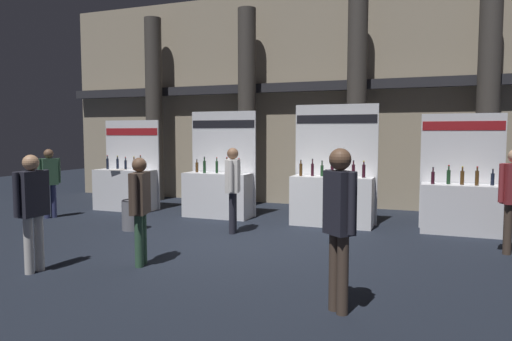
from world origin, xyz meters
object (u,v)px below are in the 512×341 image
Objects in this scene: visitor_5 at (140,203)px; exhibitor_booth_0 at (126,186)px; visitor_0 at (32,203)px; visitor_3 at (339,217)px; exhibitor_booth_2 at (332,195)px; trash_bin at (132,215)px; visitor_1 at (49,178)px; visitor_2 at (233,182)px; exhibitor_booth_1 at (218,190)px; exhibitor_booth_3 at (461,203)px.

exhibitor_booth_0 is at bearing 21.67° from visitor_5.
visitor_0 is 4.23m from visitor_3.
trash_bin is at bearing -152.56° from exhibitor_booth_2.
visitor_2 is at bearing -61.85° from visitor_1.
exhibitor_booth_1 reaches higher than visitor_5.
trash_bin is at bearing -161.93° from exhibitor_booth_3.
visitor_3 is at bearing -86.66° from visitor_0.
exhibitor_booth_1 is at bearing 168.92° from visitor_3.
visitor_1 is (-8.69, -1.55, 0.34)m from exhibitor_booth_3.
exhibitor_booth_0 is 0.89× the size of exhibitor_booth_2.
exhibitor_booth_1 is (2.61, -0.07, 0.02)m from exhibitor_booth_0.
exhibitor_booth_2 is 1.62× the size of visitor_1.
visitor_3 reaches higher than visitor_5.
visitor_1 is 0.95× the size of visitor_2.
visitor_3 is (7.21, -3.27, 0.12)m from visitor_1.
exhibitor_booth_2 is at bearing -177.61° from exhibitor_booth_3.
exhibitor_booth_2 is 2.49m from exhibitor_booth_3.
exhibitor_booth_3 is (2.48, 0.10, -0.05)m from exhibitor_booth_2.
trash_bin is at bearing -51.33° from exhibitor_booth_0.
exhibitor_booth_0 is 0.93× the size of exhibitor_booth_1.
exhibitor_booth_1 is 2.67m from exhibitor_booth_2.
visitor_2 is 2.55m from visitor_5.
exhibitor_booth_2 is 4.14m from trash_bin.
visitor_0 is (-3.21, -4.76, 0.34)m from exhibitor_booth_2.
visitor_1 is 0.89× the size of visitor_3.
exhibitor_booth_0 is at bearing -176.29° from visitor_3.
visitor_0 is 0.92× the size of visitor_3.
exhibitor_booth_0 is at bearing 178.49° from exhibitor_booth_1.
visitor_5 is (-0.37, -2.52, -0.06)m from visitor_2.
trash_bin is (-0.99, -1.95, -0.32)m from exhibitor_booth_1.
exhibitor_booth_1 is at bearing -38.96° from visitor_1.
exhibitor_booth_2 is 1.54× the size of visitor_2.
exhibitor_booth_3 is 1.47× the size of visitor_5.
trash_bin is 5.51m from visitor_3.
visitor_1 is at bearing -166.87° from exhibitor_booth_2.
visitor_3 is (-1.47, -4.82, 0.46)m from exhibitor_booth_3.
exhibitor_booth_2 is 1.44× the size of visitor_3.
visitor_5 is at bearing -80.79° from exhibitor_booth_1.
visitor_0 is 1.44m from visitor_5.
exhibitor_booth_3 reaches higher than visitor_0.
trash_bin is 2.17m from visitor_2.
exhibitor_booth_0 is 1.38× the size of visitor_0.
visitor_0 is 1.04× the size of visitor_1.
visitor_2 is at bearing -23.26° from exhibitor_booth_0.
exhibitor_booth_2 is at bearing -43.97° from visitor_5.
visitor_0 is at bearing -81.08° from trash_bin.
exhibitor_booth_3 is 1.31× the size of visitor_3.
visitor_1 is 7.92m from visitor_3.
visitor_0 reaches higher than visitor_1.
visitor_0 is 1.04× the size of visitor_5.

